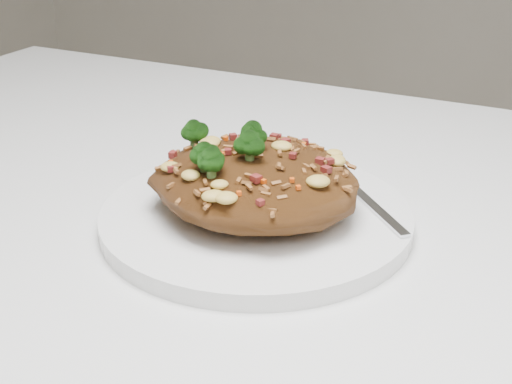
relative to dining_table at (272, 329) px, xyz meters
The scene contains 4 objects.
dining_table is the anchor object (origin of this frame).
plate 0.10m from the dining_table, 157.04° to the left, with size 0.25×0.25×0.01m, color white.
fried_rice 0.14m from the dining_table, 159.02° to the left, with size 0.17×0.15×0.07m.
fork 0.13m from the dining_table, 51.97° to the left, with size 0.12×0.13×0.00m.
Camera 1 is at (0.20, -0.45, 1.02)m, focal length 50.00 mm.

